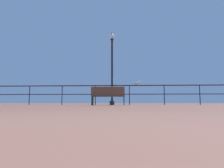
% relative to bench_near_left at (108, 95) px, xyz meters
% --- Properties ---
extents(pier_railing, '(20.58, 0.05, 1.08)m').
position_rel_bench_near_left_xyz_m(pier_railing, '(0.17, 0.89, 0.28)').
color(pier_railing, black).
rests_on(pier_railing, ground_plane).
extents(bench_near_left, '(1.69, 0.61, 0.92)m').
position_rel_bench_near_left_xyz_m(bench_near_left, '(0.00, 0.00, 0.00)').
color(bench_near_left, brown).
rests_on(bench_near_left, ground_plane).
extents(lamppost_center, '(0.29, 0.29, 4.17)m').
position_rel_bench_near_left_xyz_m(lamppost_center, '(0.14, 1.09, 1.74)').
color(lamppost_center, '#212628').
rests_on(lamppost_center, ground_plane).
extents(seagull_on_rail, '(0.33, 0.34, 0.20)m').
position_rel_bench_near_left_xyz_m(seagull_on_rail, '(1.53, 0.88, 0.65)').
color(seagull_on_rail, silver).
rests_on(seagull_on_rail, pier_railing).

